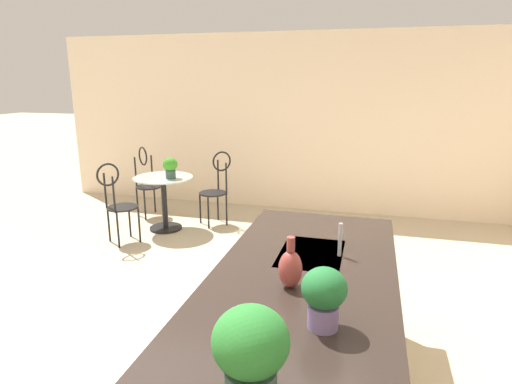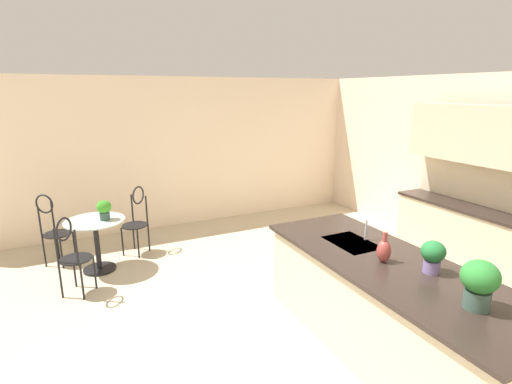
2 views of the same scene
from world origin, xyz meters
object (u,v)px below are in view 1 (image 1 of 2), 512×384
Objects in this scene: potted_plant_on_table at (170,167)px; chair_by_island at (216,185)px; chair_toward_desk at (117,200)px; vase_on_counter at (290,268)px; chair_near_window at (147,179)px; bistro_table at (164,198)px; potted_plant_counter_near at (324,294)px; potted_plant_counter_far at (251,352)px.

chair_by_island is at bearing 133.34° from potted_plant_on_table.
vase_on_counter is (2.39, 2.61, 0.46)m from chair_toward_desk.
chair_by_island is at bearing 84.94° from chair_near_window.
potted_plant_counter_near reaches higher than bistro_table.
potted_plant_on_table is 3.69m from vase_on_counter.
chair_near_window is 1.00× the size of chair_by_island.
potted_plant_counter_near is 0.58m from potted_plant_counter_far.
vase_on_counter is at bearing 26.29° from chair_by_island.
potted_plant_counter_near is 1.01× the size of vase_on_counter.
potted_plant_on_table reaches higher than bistro_table.
bistro_table is at bearing -143.25° from potted_plant_counter_near.
potted_plant_counter_near is (2.74, 2.83, 0.51)m from chair_toward_desk.
chair_near_window and chair_by_island have the same top height.
chair_near_window is at bearing -168.80° from chair_toward_desk.
chair_near_window is 2.80× the size of potted_plant_counter_far.
chair_toward_desk is (1.04, -0.92, 0.00)m from chair_by_island.
potted_plant_counter_far reaches higher than chair_by_island.
potted_plant_on_table is (-0.59, 0.44, 0.32)m from chair_toward_desk.
potted_plant_counter_near is (3.37, 2.52, 0.64)m from bistro_table.
chair_toward_desk reaches higher than potted_plant_on_table.
potted_plant_counter_near is at bearing 31.77° from vase_on_counter.
potted_plant_counter_far reaches higher than potted_plant_on_table.
potted_plant_counter_near is 0.78× the size of potted_plant_counter_far.
potted_plant_counter_far is 0.91m from vase_on_counter.
vase_on_counter is at bearing -148.23° from potted_plant_counter_near.
potted_plant_counter_near reaches higher than chair_toward_desk.
bistro_table is 2.78× the size of vase_on_counter.
potted_plant_counter_far is at bearing 2.08° from vase_on_counter.
chair_toward_desk is at bearing -41.48° from chair_by_island.
potted_plant_counter_near is at bearing 26.82° from chair_by_island.
vase_on_counter is at bearing 47.54° from chair_toward_desk.
chair_near_window is at bearing -141.79° from potted_plant_counter_near.
potted_plant_counter_far is (3.29, 2.64, 0.56)m from chair_toward_desk.
chair_near_window is 3.62× the size of vase_on_counter.
chair_near_window is at bearing -147.06° from potted_plant_counter_far.
potted_plant_counter_far is (3.92, 2.33, 0.69)m from bistro_table.
potted_plant_on_table is 4.10m from potted_plant_counter_near.
chair_by_island is at bearing 138.52° from chair_toward_desk.
chair_by_island is 3.59× the size of potted_plant_counter_near.
bistro_table is 4.26m from potted_plant_counter_near.
vase_on_counter reaches higher than chair_toward_desk.
chair_toward_desk reaches higher than bistro_table.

